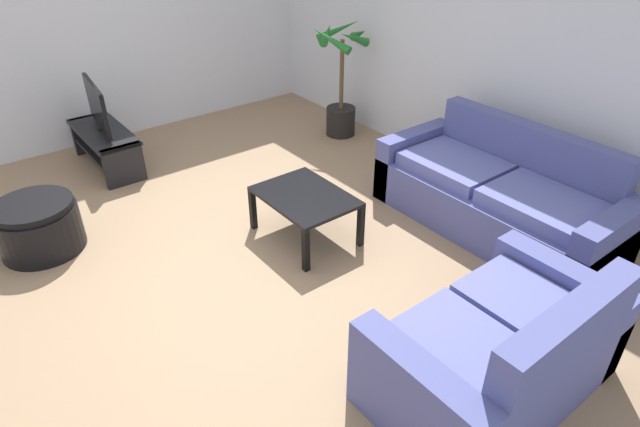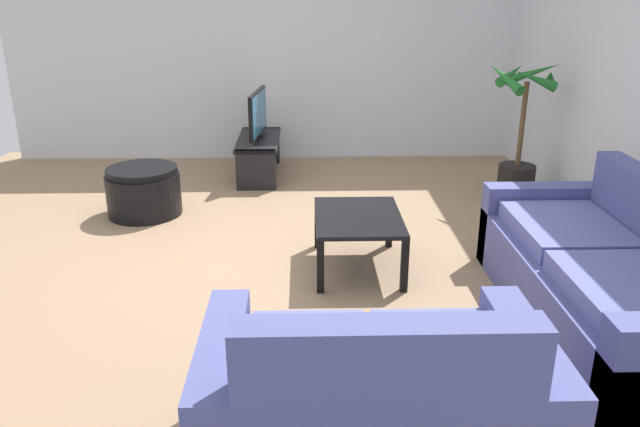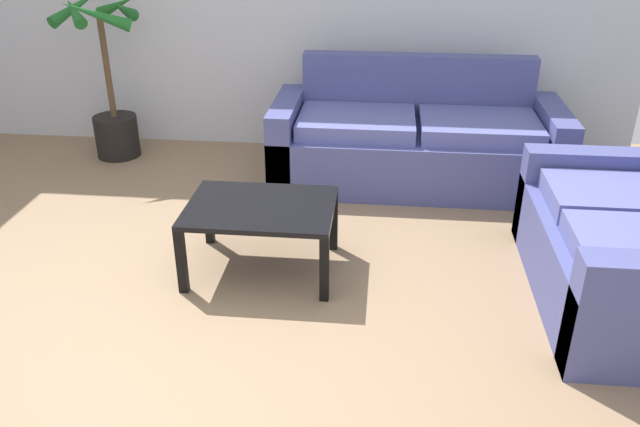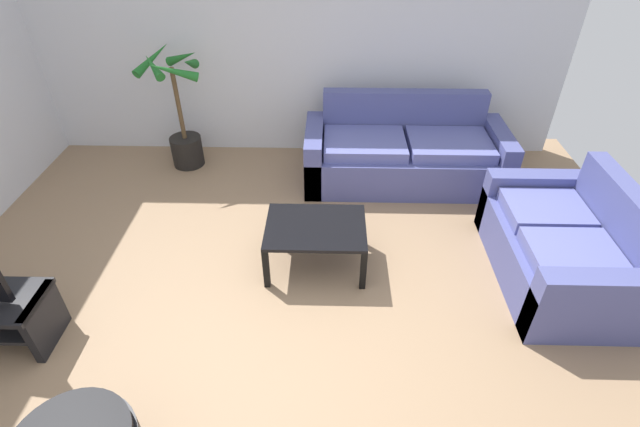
# 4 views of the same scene
# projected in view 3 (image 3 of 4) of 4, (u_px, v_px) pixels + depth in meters

# --- Properties ---
(ground_plane) EXTENTS (6.60, 6.60, 0.00)m
(ground_plane) POSITION_uv_depth(u_px,v_px,m) (182.00, 356.00, 3.14)
(ground_plane) COLOR #937556
(couch_main) EXTENTS (2.15, 0.90, 0.90)m
(couch_main) POSITION_uv_depth(u_px,v_px,m) (416.00, 143.00, 4.93)
(couch_main) COLOR #4C518C
(couch_main) RESTS_ON ground
(couch_loveseat) EXTENTS (0.90, 1.49, 0.90)m
(couch_loveseat) POSITION_uv_depth(u_px,v_px,m) (632.00, 251.00, 3.46)
(couch_loveseat) COLOR #4C518C
(couch_loveseat) RESTS_ON ground
(coffee_table) EXTENTS (0.84, 0.63, 0.42)m
(coffee_table) POSITION_uv_depth(u_px,v_px,m) (261.00, 214.00, 3.72)
(coffee_table) COLOR black
(coffee_table) RESTS_ON ground
(potted_palm) EXTENTS (0.75, 0.76, 1.35)m
(potted_palm) POSITION_uv_depth(u_px,v_px,m) (110.00, 95.00, 5.30)
(potted_palm) COLOR black
(potted_palm) RESTS_ON ground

